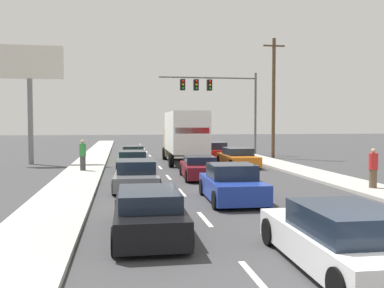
{
  "coord_description": "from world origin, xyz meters",
  "views": [
    {
      "loc": [
        -4.17,
        -6.06,
        2.93
      ],
      "look_at": [
        -1.0,
        13.09,
        1.94
      ],
      "focal_mm": 40.0,
      "sensor_mm": 36.0,
      "label": 1
    }
  ],
  "objects_px": {
    "car_yellow": "(133,154)",
    "car_maroon": "(200,168)",
    "traffic_signal_mast": "(213,91)",
    "roadside_billboard": "(30,78)",
    "car_blue": "(232,185)",
    "car_white": "(341,239)",
    "car_orange": "(238,158)",
    "car_gray": "(136,176)",
    "car_black": "(149,213)",
    "pedestrian_mid_block": "(373,168)",
    "box_truck": "(184,134)",
    "car_red": "(214,151)",
    "pedestrian_near_corner": "(83,155)",
    "car_green": "(132,161)",
    "utility_pole_mid": "(274,97)"
  },
  "relations": [
    {
      "from": "car_orange",
      "to": "box_truck",
      "type": "bearing_deg",
      "value": 142.08
    },
    {
      "from": "car_black",
      "to": "car_maroon",
      "type": "distance_m",
      "value": 11.35
    },
    {
      "from": "car_green",
      "to": "pedestrian_near_corner",
      "type": "height_order",
      "value": "pedestrian_near_corner"
    },
    {
      "from": "car_yellow",
      "to": "car_white",
      "type": "relative_size",
      "value": 0.94
    },
    {
      "from": "car_gray",
      "to": "car_blue",
      "type": "relative_size",
      "value": 1.1
    },
    {
      "from": "car_yellow",
      "to": "car_maroon",
      "type": "bearing_deg",
      "value": -73.96
    },
    {
      "from": "car_white",
      "to": "pedestrian_near_corner",
      "type": "height_order",
      "value": "pedestrian_near_corner"
    },
    {
      "from": "car_gray",
      "to": "car_black",
      "type": "relative_size",
      "value": 1.01
    },
    {
      "from": "car_gray",
      "to": "car_black",
      "type": "height_order",
      "value": "car_gray"
    },
    {
      "from": "car_gray",
      "to": "box_truck",
      "type": "bearing_deg",
      "value": 71.04
    },
    {
      "from": "box_truck",
      "to": "pedestrian_mid_block",
      "type": "bearing_deg",
      "value": -64.69
    },
    {
      "from": "car_white",
      "to": "roadside_billboard",
      "type": "height_order",
      "value": "roadside_billboard"
    },
    {
      "from": "box_truck",
      "to": "car_blue",
      "type": "relative_size",
      "value": 2.21
    },
    {
      "from": "box_truck",
      "to": "utility_pole_mid",
      "type": "relative_size",
      "value": 0.93
    },
    {
      "from": "car_black",
      "to": "pedestrian_near_corner",
      "type": "relative_size",
      "value": 2.49
    },
    {
      "from": "car_white",
      "to": "utility_pole_mid",
      "type": "xyz_separation_m",
      "value": [
        7.95,
        25.5,
        4.4
      ]
    },
    {
      "from": "roadside_billboard",
      "to": "pedestrian_mid_block",
      "type": "distance_m",
      "value": 22.88
    },
    {
      "from": "car_blue",
      "to": "pedestrian_near_corner",
      "type": "height_order",
      "value": "pedestrian_near_corner"
    },
    {
      "from": "car_yellow",
      "to": "car_blue",
      "type": "distance_m",
      "value": 17.69
    },
    {
      "from": "car_black",
      "to": "car_blue",
      "type": "distance_m",
      "value": 5.49
    },
    {
      "from": "traffic_signal_mast",
      "to": "car_black",
      "type": "bearing_deg",
      "value": -105.74
    },
    {
      "from": "car_blue",
      "to": "car_yellow",
      "type": "bearing_deg",
      "value": 100.28
    },
    {
      "from": "car_black",
      "to": "car_maroon",
      "type": "relative_size",
      "value": 1.09
    },
    {
      "from": "car_blue",
      "to": "car_orange",
      "type": "relative_size",
      "value": 0.88
    },
    {
      "from": "car_red",
      "to": "traffic_signal_mast",
      "type": "relative_size",
      "value": 0.54
    },
    {
      "from": "car_black",
      "to": "traffic_signal_mast",
      "type": "xyz_separation_m",
      "value": [
        7.37,
        26.14,
        5.09
      ]
    },
    {
      "from": "traffic_signal_mast",
      "to": "pedestrian_mid_block",
      "type": "bearing_deg",
      "value": -82.97
    },
    {
      "from": "traffic_signal_mast",
      "to": "roadside_billboard",
      "type": "xyz_separation_m",
      "value": [
        -14.29,
        -5.9,
        0.33
      ]
    },
    {
      "from": "car_white",
      "to": "traffic_signal_mast",
      "type": "height_order",
      "value": "traffic_signal_mast"
    },
    {
      "from": "car_maroon",
      "to": "car_white",
      "type": "distance_m",
      "value": 14.05
    },
    {
      "from": "roadside_billboard",
      "to": "pedestrian_mid_block",
      "type": "relative_size",
      "value": 4.91
    },
    {
      "from": "car_gray",
      "to": "pedestrian_mid_block",
      "type": "height_order",
      "value": "pedestrian_mid_block"
    },
    {
      "from": "car_orange",
      "to": "traffic_signal_mast",
      "type": "height_order",
      "value": "traffic_signal_mast"
    },
    {
      "from": "box_truck",
      "to": "pedestrian_near_corner",
      "type": "bearing_deg",
      "value": -146.71
    },
    {
      "from": "car_blue",
      "to": "roadside_billboard",
      "type": "height_order",
      "value": "roadside_billboard"
    },
    {
      "from": "pedestrian_mid_block",
      "to": "car_red",
      "type": "bearing_deg",
      "value": 100.68
    },
    {
      "from": "car_white",
      "to": "car_red",
      "type": "distance_m",
      "value": 25.9
    },
    {
      "from": "car_yellow",
      "to": "traffic_signal_mast",
      "type": "height_order",
      "value": "traffic_signal_mast"
    },
    {
      "from": "box_truck",
      "to": "car_white",
      "type": "bearing_deg",
      "value": -90.16
    },
    {
      "from": "car_green",
      "to": "car_black",
      "type": "distance_m",
      "value": 15.57
    },
    {
      "from": "car_maroon",
      "to": "car_white",
      "type": "xyz_separation_m",
      "value": [
        0.27,
        -14.05,
        0.06
      ]
    },
    {
      "from": "car_yellow",
      "to": "car_maroon",
      "type": "relative_size",
      "value": 1.06
    },
    {
      "from": "car_gray",
      "to": "box_truck",
      "type": "height_order",
      "value": "box_truck"
    },
    {
      "from": "car_yellow",
      "to": "car_white",
      "type": "height_order",
      "value": "car_white"
    },
    {
      "from": "car_red",
      "to": "roadside_billboard",
      "type": "xyz_separation_m",
      "value": [
        -13.64,
        -2.26,
        5.4
      ]
    },
    {
      "from": "car_blue",
      "to": "pedestrian_mid_block",
      "type": "bearing_deg",
      "value": 10.9
    },
    {
      "from": "car_maroon",
      "to": "car_red",
      "type": "bearing_deg",
      "value": 73.89
    },
    {
      "from": "car_red",
      "to": "car_maroon",
      "type": "bearing_deg",
      "value": -106.11
    },
    {
      "from": "car_green",
      "to": "roadside_billboard",
      "type": "distance_m",
      "value": 9.97
    },
    {
      "from": "roadside_billboard",
      "to": "pedestrian_near_corner",
      "type": "distance_m",
      "value": 8.65
    }
  ]
}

